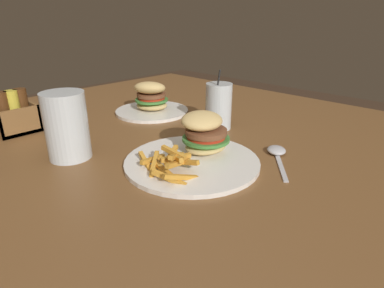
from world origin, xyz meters
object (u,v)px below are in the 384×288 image
object	(u,v)px
meal_plate_near	(197,148)
condiment_caddy	(15,116)
beer_glass	(67,127)
juice_glass	(218,108)
spoon	(277,152)
meal_plate_far	(151,102)

from	to	relation	value
meal_plate_near	condiment_caddy	bearing A→B (deg)	113.65
beer_glass	condiment_caddy	xyz separation A→B (m)	(-0.02, 0.27, -0.03)
juice_glass	spoon	xyz separation A→B (m)	(-0.05, -0.22, -0.05)
juice_glass	condiment_caddy	size ratio (longest dim) A/B	1.45
juice_glass	condiment_caddy	distance (m)	0.57
meal_plate_far	beer_glass	bearing A→B (deg)	-158.29
spoon	meal_plate_far	xyz separation A→B (m)	(0.01, 0.48, 0.03)
juice_glass	beer_glass	bearing A→B (deg)	163.72
meal_plate_far	juice_glass	bearing A→B (deg)	-82.27
juice_glass	spoon	bearing A→B (deg)	-102.59
condiment_caddy	spoon	bearing A→B (deg)	-58.74
beer_glass	condiment_caddy	world-z (taller)	beer_glass
beer_glass	spoon	xyz separation A→B (m)	(0.35, -0.34, -0.07)
juice_glass	meal_plate_far	xyz separation A→B (m)	(-0.04, 0.26, -0.02)
juice_glass	spoon	distance (m)	0.23
beer_glass	meal_plate_far	bearing A→B (deg)	21.71
meal_plate_near	condiment_caddy	distance (m)	0.54
juice_glass	meal_plate_far	distance (m)	0.26
juice_glass	meal_plate_near	bearing A→B (deg)	-152.43
spoon	condiment_caddy	world-z (taller)	condiment_caddy
spoon	meal_plate_far	bearing A→B (deg)	50.44
beer_glass	juice_glass	bearing A→B (deg)	-16.28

